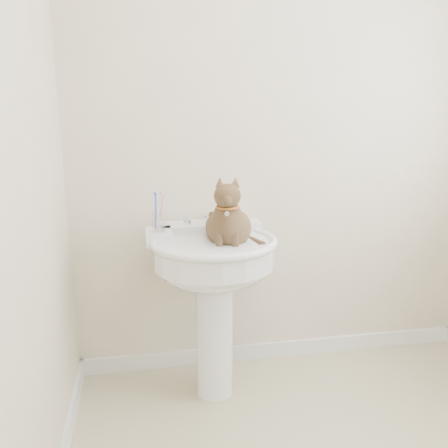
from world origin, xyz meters
TOP-DOWN VIEW (x-y plane):
  - wall_back at (0.00, 1.10)m, footprint 2.20×0.00m
  - baseboard_back at (0.00, 1.09)m, footprint 2.20×0.02m
  - pedestal_sink at (-0.41, 0.81)m, footprint 0.61×0.60m
  - faucet at (-0.41, 0.96)m, footprint 0.28×0.12m
  - soap_bar at (-0.31, 1.05)m, footprint 0.09×0.06m
  - toothbrush_cup at (-0.66, 0.86)m, footprint 0.07×0.07m
  - cat at (-0.34, 0.79)m, footprint 0.23×0.30m

SIDE VIEW (x-z plane):
  - baseboard_back at x=0.00m, z-range 0.00..0.09m
  - pedestal_sink at x=-0.41m, z-range 0.24..1.08m
  - soap_bar at x=-0.31m, z-range 0.84..0.87m
  - faucet at x=-0.41m, z-range 0.81..0.95m
  - toothbrush_cup at x=-0.66m, z-range 0.80..0.98m
  - cat at x=-0.34m, z-range 0.68..1.11m
  - wall_back at x=0.00m, z-range 0.00..2.50m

